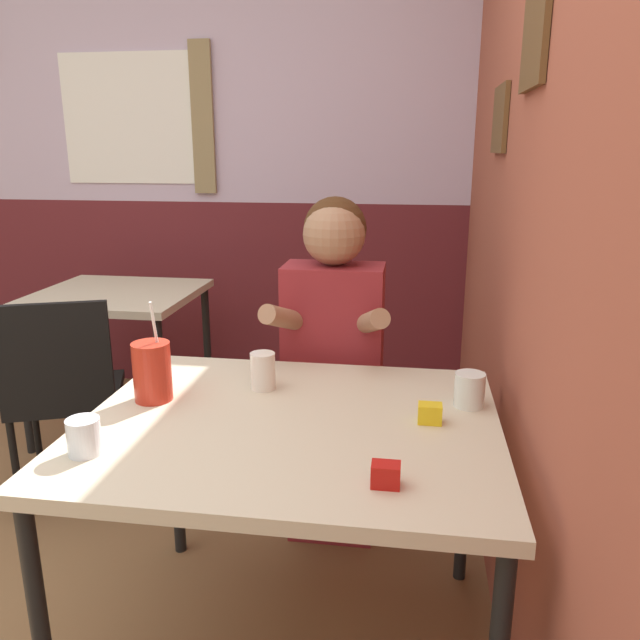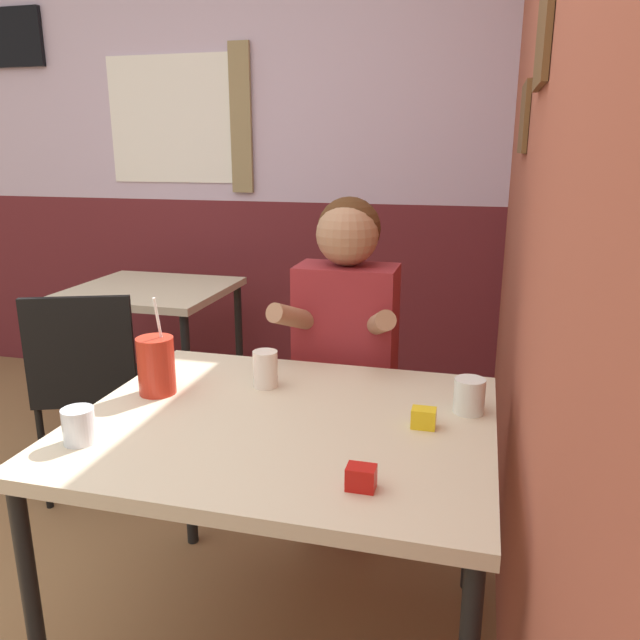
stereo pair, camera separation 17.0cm
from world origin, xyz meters
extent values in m
cube|color=#9E4C38|center=(1.28, 1.18, 1.35)|extent=(0.06, 4.35, 2.70)
cube|color=brown|center=(1.24, 0.67, 1.68)|extent=(0.02, 0.31, 0.28)
cube|color=brown|center=(1.24, 1.26, 1.49)|extent=(0.02, 0.31, 0.23)
cube|color=silver|center=(0.00, 2.38, 1.90)|extent=(5.49, 0.06, 1.60)
cube|color=maroon|center=(0.00, 2.38, 0.55)|extent=(5.49, 0.06, 1.10)
cube|color=white|center=(-0.65, 2.35, 1.55)|extent=(0.76, 0.01, 0.70)
cube|color=#937F56|center=(-0.21, 2.33, 1.55)|extent=(0.12, 0.02, 0.80)
cube|color=beige|center=(0.66, 0.36, 0.71)|extent=(1.06, 0.88, 0.04)
cylinder|color=black|center=(0.17, -0.05, 0.34)|extent=(0.04, 0.04, 0.69)
cylinder|color=black|center=(0.17, 0.76, 0.34)|extent=(0.04, 0.04, 0.69)
cylinder|color=black|center=(1.15, 0.76, 0.34)|extent=(0.04, 0.04, 0.69)
cube|color=beige|center=(-0.47, 1.68, 0.71)|extent=(0.75, 0.71, 0.04)
cylinder|color=black|center=(-0.80, 1.37, 0.34)|extent=(0.04, 0.04, 0.69)
cylinder|color=black|center=(-0.13, 1.37, 0.34)|extent=(0.04, 0.04, 0.69)
cylinder|color=black|center=(-0.80, 2.00, 0.34)|extent=(0.04, 0.04, 0.69)
cylinder|color=black|center=(-0.13, 2.00, 0.34)|extent=(0.04, 0.04, 0.69)
cube|color=black|center=(-0.38, 1.05, 0.45)|extent=(0.52, 0.52, 0.04)
cube|color=black|center=(-0.32, 0.88, 0.67)|extent=(0.38, 0.17, 0.40)
cylinder|color=black|center=(-0.62, 1.16, 0.22)|extent=(0.03, 0.03, 0.43)
cylinder|color=black|center=(-0.28, 1.29, 0.22)|extent=(0.03, 0.03, 0.43)
cylinder|color=black|center=(-0.49, 0.82, 0.22)|extent=(0.03, 0.03, 0.43)
cylinder|color=black|center=(-0.15, 0.95, 0.22)|extent=(0.03, 0.03, 0.43)
cube|color=maroon|center=(0.69, 0.96, 0.23)|extent=(0.31, 0.20, 0.47)
cube|color=maroon|center=(0.69, 0.96, 0.74)|extent=(0.34, 0.20, 0.55)
sphere|color=#472814|center=(0.69, 0.99, 1.14)|extent=(0.21, 0.21, 0.21)
sphere|color=#9E7051|center=(0.69, 0.96, 1.12)|extent=(0.21, 0.21, 0.21)
cylinder|color=#9E7051|center=(0.56, 0.82, 0.86)|extent=(0.14, 0.27, 0.15)
cylinder|color=#9E7051|center=(0.83, 0.82, 0.86)|extent=(0.14, 0.27, 0.15)
cylinder|color=#B22819|center=(0.26, 0.43, 0.81)|extent=(0.10, 0.10, 0.16)
cylinder|color=white|center=(0.28, 0.43, 0.94)|extent=(0.01, 0.04, 0.14)
cylinder|color=silver|center=(0.23, 0.11, 0.77)|extent=(0.08, 0.08, 0.09)
cylinder|color=silver|center=(1.12, 0.52, 0.77)|extent=(0.08, 0.08, 0.09)
cylinder|color=silver|center=(0.54, 0.56, 0.78)|extent=(0.07, 0.07, 0.11)
cube|color=#B7140F|center=(0.92, 0.07, 0.75)|extent=(0.06, 0.04, 0.05)
cube|color=yellow|center=(1.01, 0.39, 0.75)|extent=(0.06, 0.04, 0.05)
camera|label=1|loc=(0.96, -1.09, 1.40)|focal=35.00mm
camera|label=2|loc=(1.12, -1.05, 1.40)|focal=35.00mm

